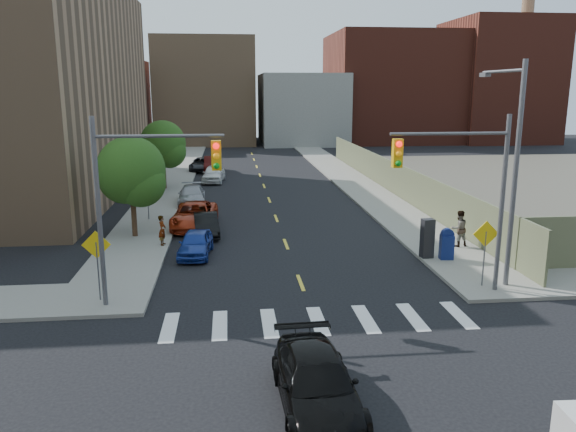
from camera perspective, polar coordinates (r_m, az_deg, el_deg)
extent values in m
plane|color=black|center=(16.36, 4.99, -16.16)|extent=(160.00, 160.00, 0.00)
cube|color=gray|center=(56.30, -11.00, 4.57)|extent=(3.50, 73.00, 0.15)
cube|color=gray|center=(57.08, 4.74, 4.87)|extent=(3.50, 73.00, 0.15)
cube|color=#636848|center=(44.35, 10.37, 3.96)|extent=(0.12, 44.00, 2.50)
cube|color=#592319|center=(86.21, -19.23, 10.84)|extent=(14.00, 18.00, 12.00)
cube|color=#8C6B4C|center=(86.10, -8.33, 12.40)|extent=(14.00, 16.00, 15.00)
cube|color=gray|center=(84.79, 1.34, 10.83)|extent=(12.00, 16.00, 10.00)
cube|color=#592319|center=(89.56, 10.33, 12.66)|extent=(18.00, 18.00, 16.00)
cube|color=#592319|center=(93.45, 20.40, 12.69)|extent=(14.00, 16.00, 18.00)
cylinder|color=#8C6B4C|center=(95.46, 22.88, 15.50)|extent=(1.80, 1.80, 28.00)
cylinder|color=#59595E|center=(21.03, -18.64, 0.02)|extent=(0.18, 0.18, 7.00)
cylinder|color=#59595E|center=(20.24, -12.93, 7.92)|extent=(4.50, 0.12, 0.12)
cube|color=#E5A50C|center=(20.17, -7.29, 6.13)|extent=(0.35, 0.30, 1.05)
cylinder|color=#59595E|center=(22.98, 20.89, 0.89)|extent=(0.18, 0.18, 7.00)
cylinder|color=#59595E|center=(21.68, 16.11, 8.05)|extent=(4.50, 0.12, 0.12)
cube|color=#E5A50C|center=(21.09, 11.05, 6.28)|extent=(0.35, 0.30, 1.05)
cylinder|color=#59595E|center=(23.57, 22.06, 3.55)|extent=(0.20, 0.20, 9.00)
cylinder|color=#59595E|center=(24.85, 21.01, 13.57)|extent=(0.12, 3.50, 0.12)
cube|color=#59595E|center=(26.28, 19.39, 13.39)|extent=(0.25, 0.60, 0.18)
cylinder|color=#59595E|center=(22.16, -18.70, -5.52)|extent=(0.06, 0.06, 2.40)
cube|color=yellow|center=(21.85, -18.91, -2.78)|extent=(1.06, 0.04, 1.06)
cylinder|color=#59595E|center=(23.83, 19.27, -4.29)|extent=(0.06, 0.06, 2.40)
cube|color=yellow|center=(23.55, 19.46, -1.73)|extent=(1.06, 0.04, 1.06)
cylinder|color=#59595E|center=(35.04, -14.03, 1.38)|extent=(0.06, 0.06, 2.40)
cube|color=yellow|center=(34.85, -14.13, 3.15)|extent=(1.06, 0.04, 1.06)
cylinder|color=#332114|center=(31.18, -15.39, 0.13)|extent=(0.28, 0.28, 2.64)
sphere|color=#204915|center=(30.76, -15.65, 4.50)|extent=(3.60, 3.60, 3.60)
sphere|color=#204915|center=(30.48, -14.75, 3.34)|extent=(2.64, 2.64, 2.64)
sphere|color=#204915|center=(31.28, -16.21, 3.82)|extent=(2.88, 2.88, 2.88)
cylinder|color=#332114|center=(45.81, -12.46, 4.23)|extent=(0.28, 0.28, 2.64)
sphere|color=#204915|center=(45.52, -12.60, 7.22)|extent=(3.60, 3.60, 3.60)
sphere|color=#204915|center=(45.23, -11.97, 6.45)|extent=(2.64, 2.64, 2.64)
sphere|color=#204915|center=(46.00, -13.02, 6.72)|extent=(2.88, 2.88, 2.88)
imported|color=navy|center=(27.49, -9.37, -2.75)|extent=(1.77, 3.74, 1.24)
imported|color=black|center=(31.24, -8.33, -0.85)|extent=(1.65, 3.80, 1.21)
imported|color=#A52B10|center=(33.03, -9.47, 0.07)|extent=(2.70, 5.36, 1.45)
imported|color=#98999F|center=(39.73, -9.76, 2.08)|extent=(1.96, 4.53, 1.30)
imported|color=white|center=(49.09, -7.56, 4.28)|extent=(2.15, 4.44, 1.46)
imported|color=#420F0D|center=(54.65, -7.63, 5.19)|extent=(1.69, 4.76, 1.56)
imported|color=black|center=(56.06, -8.73, 5.21)|extent=(2.54, 4.82, 1.29)
imported|color=black|center=(14.73, 2.90, -16.58)|extent=(2.08, 4.78, 1.37)
cube|color=navy|center=(27.13, 15.81, -3.05)|extent=(0.64, 0.51, 1.15)
cylinder|color=navy|center=(26.98, 15.88, -1.82)|extent=(0.61, 0.33, 0.59)
cube|color=black|center=(27.07, 13.96, -2.21)|extent=(0.60, 0.51, 1.85)
imported|color=gray|center=(29.11, -12.65, -1.42)|extent=(0.44, 0.60, 1.53)
imported|color=gray|center=(29.41, 16.98, -1.22)|extent=(1.00, 0.84, 1.84)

